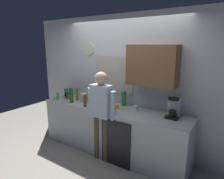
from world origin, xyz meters
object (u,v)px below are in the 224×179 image
Objects in this scene: bottle_red_vinegar at (89,98)px; storage_canister at (84,97)px; bottle_olive_oil at (77,94)px; coffee_maker at (173,109)px; dish_soap at (58,96)px; cup_yellow_cup at (117,106)px; bottle_amber_beer at (85,101)px; cup_white_mug at (135,108)px; potted_plant at (68,92)px; bottle_dark_sauce at (66,93)px; bottle_clear_soda at (124,99)px; mixing_bowl at (108,103)px; person_at_sink at (101,109)px; bottle_green_wine at (71,95)px.

bottle_red_vinegar is 1.29× the size of storage_canister.
bottle_olive_oil is 1.14× the size of bottle_red_vinegar.
coffee_maker reaches higher than dish_soap.
bottle_red_vinegar reaches higher than dish_soap.
bottle_amber_beer is at bearing -156.26° from cup_yellow_cup.
cup_white_mug is 0.41× the size of potted_plant.
bottle_red_vinegar is at bearing -5.73° from bottle_dark_sauce.
bottle_olive_oil reaches higher than bottle_dark_sauce.
bottle_clear_soda is 0.36m from cup_white_mug.
mixing_bowl is 0.96× the size of potted_plant.
bottle_olive_oil is at bearing -167.53° from bottle_clear_soda.
bottle_amber_beer reaches higher than mixing_bowl.
dish_soap is at bearing -170.86° from cup_white_mug.
bottle_red_vinegar is 1.22× the size of dish_soap.
person_at_sink reaches higher than potted_plant.
storage_canister is (0.44, 0.00, -0.05)m from potted_plant.
dish_soap is at bearing -154.06° from bottle_olive_oil.
bottle_dark_sauce is 0.74m from bottle_red_vinegar.
bottle_olive_oil is 1.09× the size of bottle_amber_beer.
bottle_green_wine reaches higher than bottle_olive_oil.
bottle_olive_oil is 0.93m from person_at_sink.
bottle_amber_beer is 1.28× the size of bottle_dark_sauce.
person_at_sink is (1.13, -0.32, -0.08)m from potted_plant.
cup_white_mug is 0.53× the size of dish_soap.
bottle_red_vinegar is (-0.09, 0.23, -0.01)m from bottle_amber_beer.
bottle_amber_beer is 2.42× the size of cup_white_mug.
potted_plant is (-0.59, 0.01, 0.02)m from bottle_red_vinegar.
bottle_olive_oil is at bearing 96.93° from bottle_green_wine.
mixing_bowl is at bearing -0.07° from bottle_dark_sauce.
bottle_amber_beer reaches higher than bottle_dark_sauce.
coffee_maker is 1.32× the size of bottle_olive_oil.
bottle_clear_soda is 0.17× the size of person_at_sink.
bottle_dark_sauce is at bearing 95.25° from dish_soap.
cup_yellow_cup is 1.39m from dish_soap.
bottle_green_wine reaches higher than bottle_clear_soda.
bottle_green_wine is at bearing -130.49° from storage_canister.
storage_canister reaches higher than cup_white_mug.
bottle_red_vinegar is 1.00× the size of mixing_bowl.
dish_soap is (-0.40, -0.00, -0.07)m from bottle_green_wine.
bottle_green_wine is at bearing -34.17° from potted_plant.
cup_yellow_cup is at bearing -2.32° from bottle_dark_sauce.
bottle_clear_soda is at bearing 19.07° from bottle_red_vinegar.
bottle_red_vinegar is 0.62m from person_at_sink.
coffee_maker is 0.98m from bottle_clear_soda.
bottle_olive_oil is at bearing -176.19° from cup_white_mug.
bottle_dark_sauce reaches higher than cup_yellow_cup.
bottle_olive_oil reaches higher than mixing_bowl.
bottle_clear_soda is 0.23m from cup_yellow_cup.
bottle_clear_soda is 3.29× the size of cup_yellow_cup.
bottle_red_vinegar is at bearing -174.39° from cup_white_mug.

